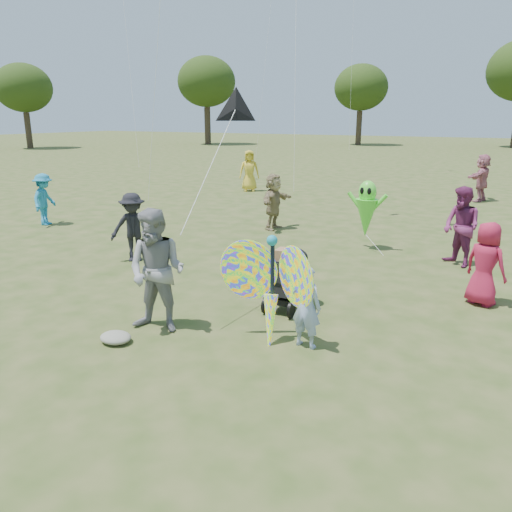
{
  "coord_description": "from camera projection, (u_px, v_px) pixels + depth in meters",
  "views": [
    {
      "loc": [
        3.45,
        -5.28,
        3.27
      ],
      "look_at": [
        -0.2,
        1.5,
        1.1
      ],
      "focal_mm": 35.0,
      "sensor_mm": 36.0,
      "label": 1
    }
  ],
  "objects": [
    {
      "name": "alien_kite",
      "position": [
        366.0,
        211.0,
        12.44
      ],
      "size": [
        1.12,
        0.69,
        1.74
      ],
      "color": "#56EA37",
      "rests_on": "ground"
    },
    {
      "name": "crowd_e",
      "position": [
        461.0,
        227.0,
        11.05
      ],
      "size": [
        1.1,
        1.08,
        1.79
      ],
      "primitive_type": "imported",
      "rotation": [
        0.0,
        0.0,
        5.56
      ],
      "color": "#742658",
      "rests_on": "ground"
    },
    {
      "name": "ground",
      "position": [
        218.0,
        360.0,
        6.94
      ],
      "size": [
        160.0,
        160.0,
        0.0
      ],
      "primitive_type": "plane",
      "color": "#51592B",
      "rests_on": "ground"
    },
    {
      "name": "child_girl",
      "position": [
        306.0,
        307.0,
        7.18
      ],
      "size": [
        0.47,
        0.33,
        1.24
      ],
      "primitive_type": "imported",
      "rotation": [
        0.0,
        0.0,
        3.07
      ],
      "color": "#98ACD8",
      "rests_on": "ground"
    },
    {
      "name": "jogging_stroller",
      "position": [
        288.0,
        275.0,
        8.65
      ],
      "size": [
        0.55,
        1.07,
        1.09
      ],
      "rotation": [
        0.0,
        0.0,
        0.07
      ],
      "color": "black",
      "rests_on": "ground"
    },
    {
      "name": "crowd_a",
      "position": [
        485.0,
        264.0,
        8.79
      ],
      "size": [
        0.87,
        0.75,
        1.5
      ],
      "primitive_type": "imported",
      "rotation": [
        0.0,
        0.0,
        2.69
      ],
      "color": "#A91B3B",
      "rests_on": "ground"
    },
    {
      "name": "delta_kite_rig",
      "position": [
        235.0,
        110.0,
        8.96
      ],
      "size": [
        0.89,
        2.57,
        2.23
      ],
      "color": "black",
      "rests_on": "ground"
    },
    {
      "name": "adult_man",
      "position": [
        157.0,
        271.0,
        7.65
      ],
      "size": [
        1.06,
        0.89,
        1.94
      ],
      "primitive_type": "imported",
      "rotation": [
        0.0,
        0.0,
        0.18
      ],
      "color": "gray",
      "rests_on": "ground"
    },
    {
      "name": "grey_bag",
      "position": [
        116.0,
        337.0,
        7.45
      ],
      "size": [
        0.49,
        0.4,
        0.16
      ],
      "primitive_type": "ellipsoid",
      "color": "gray",
      "rests_on": "ground"
    },
    {
      "name": "butterfly_kite",
      "position": [
        271.0,
        288.0,
        7.31
      ],
      "size": [
        1.74,
        0.75,
        1.83
      ],
      "color": "#E32343",
      "rests_on": "ground"
    },
    {
      "name": "crowd_b",
      "position": [
        133.0,
        227.0,
        11.47
      ],
      "size": [
        1.18,
        1.09,
        1.59
      ],
      "primitive_type": "imported",
      "rotation": [
        0.0,
        0.0,
        0.65
      ],
      "color": "black",
      "rests_on": "ground"
    },
    {
      "name": "crowd_j",
      "position": [
        482.0,
        178.0,
        19.54
      ],
      "size": [
        0.96,
        1.79,
        1.84
      ],
      "primitive_type": "imported",
      "rotation": [
        0.0,
        0.0,
        4.45
      ],
      "color": "#B96A7D",
      "rests_on": "ground"
    },
    {
      "name": "crowd_d",
      "position": [
        274.0,
        202.0,
        14.71
      ],
      "size": [
        0.54,
        1.55,
        1.65
      ],
      "primitive_type": "imported",
      "rotation": [
        0.0,
        0.0,
        1.54
      ],
      "color": "#95815B",
      "rests_on": "ground"
    },
    {
      "name": "crowd_i",
      "position": [
        44.0,
        199.0,
        15.3
      ],
      "size": [
        0.91,
        1.16,
        1.58
      ],
      "primitive_type": "imported",
      "rotation": [
        0.0,
        0.0,
        1.93
      ],
      "color": "teal",
      "rests_on": "ground"
    },
    {
      "name": "crowd_g",
      "position": [
        249.0,
        171.0,
        22.19
      ],
      "size": [
        1.05,
        0.94,
        1.81
      ],
      "primitive_type": "imported",
      "rotation": [
        0.0,
        0.0,
        0.52
      ],
      "color": "gold",
      "rests_on": "ground"
    }
  ]
}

